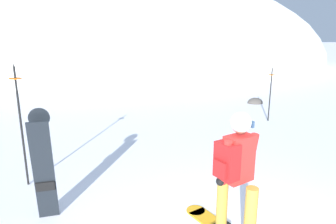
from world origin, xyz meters
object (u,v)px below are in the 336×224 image
(spare_snowboard, at_px, (43,166))
(piste_marker_far, at_px, (20,118))
(piste_marker_near, at_px, (271,90))
(rock_dark, at_px, (255,103))
(snowboarder_main, at_px, (236,175))

(spare_snowboard, xyz_separation_m, piste_marker_far, (-0.48, 1.23, 0.39))
(spare_snowboard, distance_m, piste_marker_near, 7.23)
(piste_marker_far, xyz_separation_m, rock_dark, (7.62, 5.02, -1.23))
(snowboarder_main, bearing_deg, rock_dark, 56.95)
(piste_marker_near, distance_m, piste_marker_far, 7.10)
(spare_snowboard, bearing_deg, snowboarder_main, -25.49)
(piste_marker_near, bearing_deg, snowboarder_main, -127.47)
(snowboarder_main, distance_m, piste_marker_far, 3.69)
(snowboarder_main, xyz_separation_m, spare_snowboard, (-2.35, 1.12, -0.08))
(spare_snowboard, xyz_separation_m, rock_dark, (7.15, 6.25, -0.84))
(piste_marker_far, relative_size, rock_dark, 3.41)
(snowboarder_main, relative_size, rock_dark, 2.76)
(rock_dark, bearing_deg, piste_marker_far, -146.64)
(snowboarder_main, xyz_separation_m, piste_marker_far, (-2.83, 2.35, 0.31))
(spare_snowboard, relative_size, rock_dark, 2.59)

